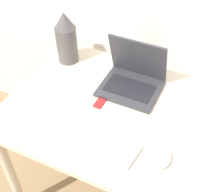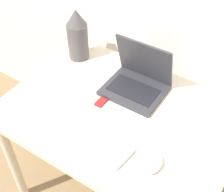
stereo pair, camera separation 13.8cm
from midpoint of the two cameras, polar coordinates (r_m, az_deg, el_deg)
desk at (r=1.53m, az=-1.25°, el=-5.27°), size 1.07×0.77×0.74m
laptop at (r=1.54m, az=1.30°, el=3.25°), size 0.29×0.25×0.26m
keyboard at (r=1.36m, az=-6.85°, el=-7.32°), size 0.45×0.18×0.02m
mouse at (r=1.28m, az=6.28°, el=-11.53°), size 0.06×0.10×0.03m
vase at (r=1.70m, az=-10.75°, el=10.32°), size 0.11×0.11×0.29m
mp3_player at (r=1.49m, az=-4.98°, el=-1.48°), size 0.04×0.06×0.01m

